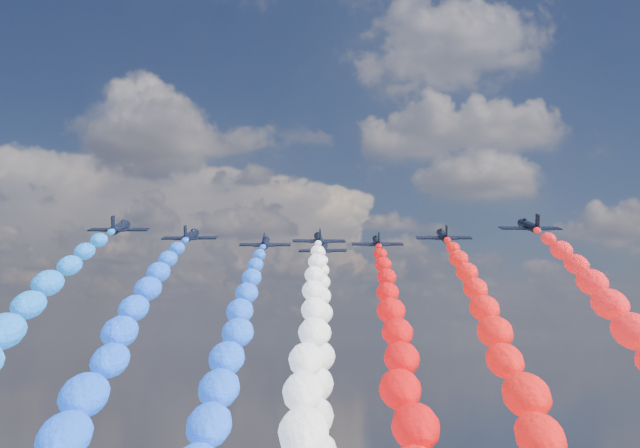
# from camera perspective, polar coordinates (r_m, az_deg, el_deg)

# --- Properties ---
(jet_0) EXTENTS (9.91, 13.49, 6.09)m
(jet_0) POSITION_cam_1_polar(r_m,az_deg,el_deg) (145.16, -13.21, -0.22)
(jet_0) COLOR black
(jet_1) EXTENTS (10.15, 13.66, 6.09)m
(jet_1) POSITION_cam_1_polar(r_m,az_deg,el_deg) (154.81, -8.64, -0.79)
(jet_1) COLOR black
(trail_1) EXTENTS (5.75, 96.39, 47.03)m
(trail_1) POSITION_cam_1_polar(r_m,az_deg,el_deg) (104.23, -13.61, -9.54)
(trail_1) COLOR blue
(jet_2) EXTENTS (10.27, 13.75, 6.09)m
(jet_2) POSITION_cam_1_polar(r_m,az_deg,el_deg) (164.41, -3.68, -1.25)
(jet_2) COLOR black
(trail_2) EXTENTS (5.75, 96.39, 47.03)m
(trail_2) POSITION_cam_1_polar(r_m,az_deg,el_deg) (113.05, -5.92, -9.54)
(trail_2) COLOR blue
(jet_3) EXTENTS (10.64, 14.01, 6.09)m
(jet_3) POSITION_cam_1_polar(r_m,az_deg,el_deg) (157.84, -0.08, -1.01)
(jet_3) COLOR black
(trail_3) EXTENTS (5.75, 96.39, 47.03)m
(trail_3) POSITION_cam_1_polar(r_m,az_deg,el_deg) (106.20, -0.64, -9.71)
(trail_3) COLOR white
(jet_4) EXTENTS (10.53, 13.93, 6.09)m
(jet_4) POSITION_cam_1_polar(r_m,az_deg,el_deg) (175.09, 0.20, -1.66)
(jet_4) COLOR black
(trail_4) EXTENTS (5.75, 96.39, 47.03)m
(trail_4) POSITION_cam_1_polar(r_m,az_deg,el_deg) (123.54, -0.16, -9.41)
(trail_4) COLOR white
(jet_5) EXTENTS (9.89, 13.48, 6.09)m
(jet_5) POSITION_cam_1_polar(r_m,az_deg,el_deg) (163.37, 3.85, -1.21)
(jet_5) COLOR black
(trail_5) EXTENTS (5.75, 96.39, 47.03)m
(trail_5) POSITION_cam_1_polar(r_m,az_deg,el_deg) (111.83, 5.21, -9.57)
(trail_5) COLOR red
(jet_6) EXTENTS (9.81, 13.42, 6.09)m
(jet_6) POSITION_cam_1_polar(r_m,az_deg,el_deg) (154.35, 8.23, -0.78)
(jet_6) COLOR black
(trail_6) EXTENTS (5.75, 96.39, 47.03)m
(trail_6) POSITION_cam_1_polar(r_m,az_deg,el_deg) (103.28, 11.98, -9.61)
(trail_6) COLOR red
(jet_7) EXTENTS (10.56, 13.95, 6.09)m
(jet_7) POSITION_cam_1_polar(r_m,az_deg,el_deg) (143.62, 13.79, -0.13)
(jet_7) COLOR black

